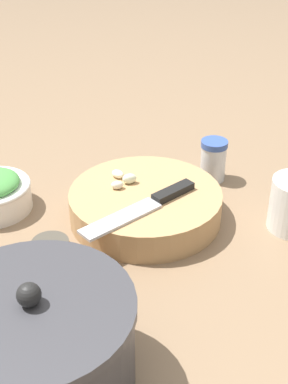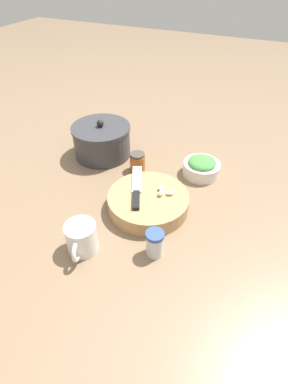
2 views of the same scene
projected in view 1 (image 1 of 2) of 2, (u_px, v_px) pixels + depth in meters
ground_plane at (154, 234)px, 0.92m from camera, size 5.00×5.00×0.00m
cutting_board at (146, 205)px, 0.95m from camera, size 0.27×0.27×0.05m
chef_knife at (147, 205)px, 0.90m from camera, size 0.22×0.12×0.01m
garlic_cloves at (122, 179)px, 0.96m from camera, size 0.05×0.06×0.02m
spice_jar at (213, 160)px, 1.06m from camera, size 0.05×0.05×0.09m
honey_jar at (52, 262)px, 0.80m from camera, size 0.06×0.06×0.08m
stock_pot at (36, 345)px, 0.62m from camera, size 0.24×0.24×0.16m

